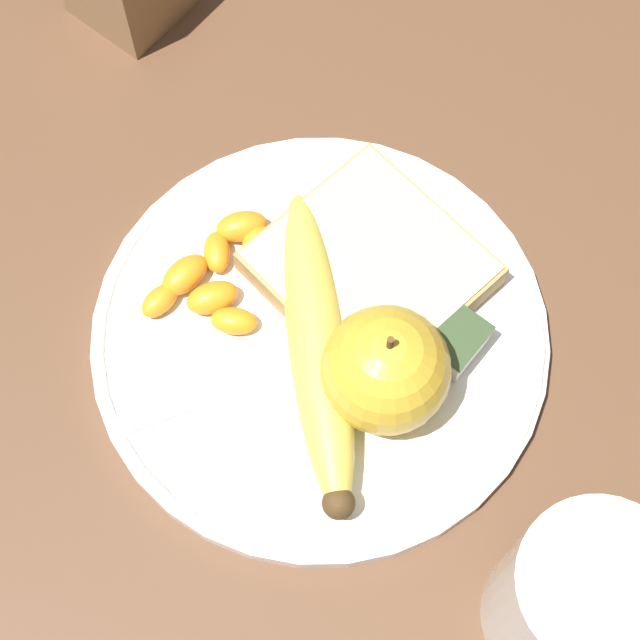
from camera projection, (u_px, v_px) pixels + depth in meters
name	position (u px, v px, depth m)	size (l,w,h in m)	color
ground_plane	(320.00, 341.00, 0.63)	(3.00, 3.00, 0.00)	brown
plate	(320.00, 336.00, 0.62)	(0.27, 0.27, 0.01)	white
juice_glass	(576.00, 602.00, 0.52)	(0.08, 0.08, 0.11)	silver
apple	(386.00, 370.00, 0.57)	(0.07, 0.07, 0.08)	gold
banana	(318.00, 349.00, 0.60)	(0.16, 0.16, 0.03)	#E0CC4C
bread_slice	(368.00, 267.00, 0.62)	(0.13, 0.13, 0.02)	#AB8751
fork	(320.00, 352.00, 0.61)	(0.11, 0.18, 0.00)	silver
jam_packet	(445.00, 335.00, 0.61)	(0.04, 0.03, 0.02)	silver
orange_segment_0	(234.00, 321.00, 0.61)	(0.03, 0.03, 0.02)	orange
orange_segment_1	(255.00, 240.00, 0.63)	(0.02, 0.03, 0.01)	orange
orange_segment_2	(185.00, 275.00, 0.62)	(0.02, 0.03, 0.02)	orange
orange_segment_3	(212.00, 298.00, 0.62)	(0.03, 0.04, 0.02)	orange
orange_segment_4	(160.00, 301.00, 0.62)	(0.02, 0.03, 0.01)	orange
orange_segment_5	(242.00, 226.00, 0.64)	(0.03, 0.04, 0.02)	orange
orange_segment_6	(211.00, 258.00, 0.63)	(0.03, 0.03, 0.01)	orange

